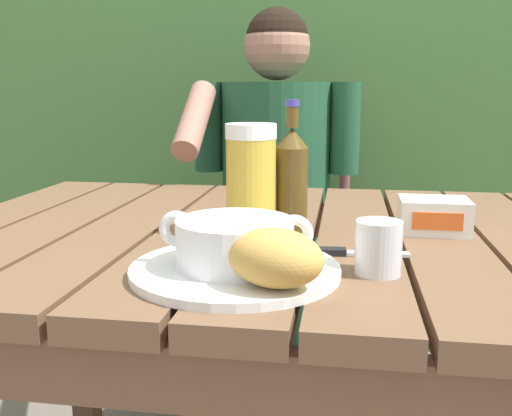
# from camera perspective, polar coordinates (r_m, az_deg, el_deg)

# --- Properties ---
(dining_table) EXTENTS (1.24, 0.87, 0.74)m
(dining_table) POSITION_cam_1_polar(r_m,az_deg,el_deg) (1.05, 2.05, -7.20)
(dining_table) COLOR brown
(dining_table) RESTS_ON ground_plane
(hedge_backdrop) EXTENTS (3.47, 0.78, 1.80)m
(hedge_backdrop) POSITION_cam_1_polar(r_m,az_deg,el_deg) (2.44, 4.82, 10.53)
(hedge_backdrop) COLOR #457139
(hedge_backdrop) RESTS_ON ground_plane
(chair_near_diner) EXTENTS (0.44, 0.42, 0.99)m
(chair_near_diner) POSITION_cam_1_polar(r_m,az_deg,el_deg) (1.94, 2.50, -3.68)
(chair_near_diner) COLOR brown
(chair_near_diner) RESTS_ON ground_plane
(person_eating) EXTENTS (0.48, 0.47, 1.21)m
(person_eating) POSITION_cam_1_polar(r_m,az_deg,el_deg) (1.69, 1.72, 2.47)
(person_eating) COLOR #1D4C2F
(person_eating) RESTS_ON ground_plane
(serving_plate) EXTENTS (0.28, 0.28, 0.01)m
(serving_plate) POSITION_cam_1_polar(r_m,az_deg,el_deg) (0.78, -2.07, -6.10)
(serving_plate) COLOR white
(serving_plate) RESTS_ON dining_table
(soup_bowl) EXTENTS (0.21, 0.16, 0.07)m
(soup_bowl) POSITION_cam_1_polar(r_m,az_deg,el_deg) (0.76, -2.09, -3.31)
(soup_bowl) COLOR white
(soup_bowl) RESTS_ON serving_plate
(bread_roll) EXTENTS (0.14, 0.13, 0.07)m
(bread_roll) POSITION_cam_1_polar(r_m,az_deg,el_deg) (0.69, 1.93, -4.93)
(bread_roll) COLOR gold
(bread_roll) RESTS_ON serving_plate
(beer_glass) EXTENTS (0.08, 0.08, 0.19)m
(beer_glass) POSITION_cam_1_polar(r_m,az_deg,el_deg) (0.96, -0.50, 2.81)
(beer_glass) COLOR gold
(beer_glass) RESTS_ON dining_table
(beer_bottle) EXTENTS (0.06, 0.06, 0.23)m
(beer_bottle) POSITION_cam_1_polar(r_m,az_deg,el_deg) (0.99, 3.52, 3.06)
(beer_bottle) COLOR #4E3B16
(beer_bottle) RESTS_ON dining_table
(water_glass_small) EXTENTS (0.06, 0.06, 0.07)m
(water_glass_small) POSITION_cam_1_polar(r_m,az_deg,el_deg) (0.79, 11.98, -3.83)
(water_glass_small) COLOR silver
(water_glass_small) RESTS_ON dining_table
(butter_tub) EXTENTS (0.12, 0.09, 0.06)m
(butter_tub) POSITION_cam_1_polar(r_m,az_deg,el_deg) (1.03, 17.14, -0.73)
(butter_tub) COLOR white
(butter_tub) RESTS_ON dining_table
(table_knife) EXTENTS (0.16, 0.03, 0.01)m
(table_knife) POSITION_cam_1_polar(r_m,az_deg,el_deg) (0.87, 8.70, -4.35)
(table_knife) COLOR silver
(table_knife) RESTS_ON dining_table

